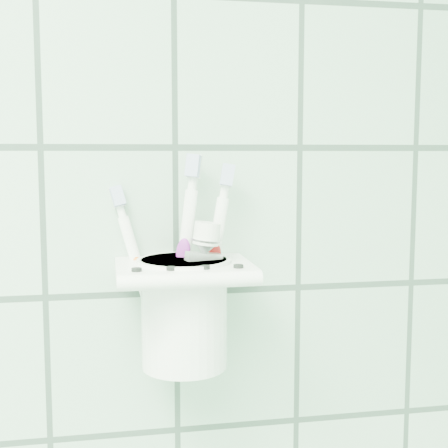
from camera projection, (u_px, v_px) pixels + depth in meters
name	position (u px, v px, depth m)	size (l,w,h in m)	color
holder_bracket	(184.00, 272.00, 0.60)	(0.13, 0.11, 0.04)	white
cup	(184.00, 309.00, 0.61)	(0.09, 0.09, 0.11)	white
toothbrush_pink	(164.00, 269.00, 0.60)	(0.05, 0.05, 0.18)	white
toothbrush_blue	(172.00, 255.00, 0.61)	(0.04, 0.03, 0.20)	white
toothbrush_orange	(197.00, 259.00, 0.61)	(0.04, 0.03, 0.19)	white
toothpaste_tube	(191.00, 281.00, 0.60)	(0.05, 0.04, 0.14)	silver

